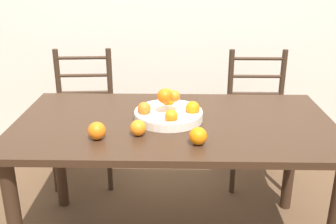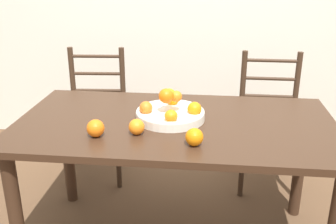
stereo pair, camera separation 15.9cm
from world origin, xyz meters
name	(u,v)px [view 1 (the left image)]	position (x,y,z in m)	size (l,w,h in m)	color
dining_table	(174,138)	(0.00, 0.00, 0.66)	(1.65, 0.89, 0.76)	#382316
fruit_bowl	(169,112)	(-0.03, 0.02, 0.81)	(0.36, 0.36, 0.17)	silver
orange_loose_0	(138,128)	(-0.17, -0.19, 0.80)	(0.08, 0.08, 0.08)	orange
orange_loose_1	(97,131)	(-0.36, -0.23, 0.81)	(0.08, 0.08, 0.08)	orange
orange_loose_2	(198,136)	(0.11, -0.28, 0.80)	(0.08, 0.08, 0.08)	orange
chair_left	(84,117)	(-0.66, 0.76, 0.48)	(0.45, 0.43, 0.95)	#382619
chair_right	(257,118)	(0.60, 0.76, 0.48)	(0.42, 0.40, 0.95)	#382619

